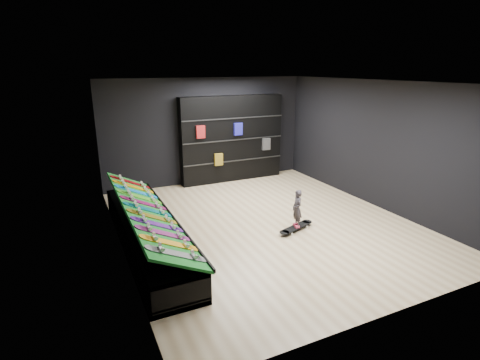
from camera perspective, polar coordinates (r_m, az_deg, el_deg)
name	(u,v)px	position (r m, az deg, el deg)	size (l,w,h in m)	color
floor	(264,223)	(8.27, 3.75, -6.57)	(6.00, 7.00, 0.01)	#C9B288
ceiling	(267,82)	(7.59, 4.20, 14.67)	(6.00, 7.00, 0.01)	white
wall_back	(207,131)	(10.92, -5.06, 7.43)	(6.00, 0.02, 3.00)	black
wall_front	(400,214)	(5.17, 23.21, -4.85)	(6.00, 0.02, 3.00)	black
wall_left	(116,173)	(6.89, -18.41, 0.95)	(0.02, 7.00, 3.00)	black
wall_right	(375,144)	(9.59, 19.89, 5.15)	(0.02, 7.00, 3.00)	black
display_rack	(147,234)	(7.38, -14.02, -7.99)	(0.90, 4.50, 0.50)	black
turf_ramp	(148,211)	(7.21, -13.89, -4.60)	(1.00, 4.50, 0.04)	#0F631A
back_shelving	(232,139)	(11.06, -1.25, 6.29)	(3.12, 0.36, 2.50)	black
floor_skateboard	(296,228)	(7.98, 8.55, -7.29)	(0.98, 0.22, 0.09)	black
child	(297,216)	(7.87, 8.64, -5.41)	(0.18, 0.13, 0.48)	black
display_board_0	(177,254)	(5.50, -9.61, -11.03)	(0.98, 0.22, 0.09)	black
display_board_1	(170,243)	(5.83, -10.66, -9.40)	(0.98, 0.22, 0.09)	orange
display_board_2	(163,233)	(6.17, -11.58, -7.94)	(0.98, 0.22, 0.09)	#2626BF
display_board_3	(158,224)	(6.51, -12.40, -6.63)	(0.98, 0.22, 0.09)	purple
display_board_4	(153,217)	(6.85, -13.14, -5.45)	(0.98, 0.22, 0.09)	yellow
display_board_5	(148,209)	(7.20, -13.80, -4.39)	(0.98, 0.22, 0.09)	#0C8C99
display_board_6	(144,203)	(7.55, -14.40, -3.42)	(0.98, 0.22, 0.09)	#E5198C
display_board_7	(140,197)	(7.90, -14.95, -2.54)	(0.98, 0.22, 0.09)	green
display_board_8	(137,192)	(8.26, -15.45, -1.73)	(0.98, 0.22, 0.09)	blue
display_board_9	(134,187)	(8.62, -15.90, -0.99)	(0.98, 0.22, 0.09)	yellow
display_board_10	(131,182)	(8.98, -16.32, -0.31)	(0.98, 0.22, 0.09)	red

